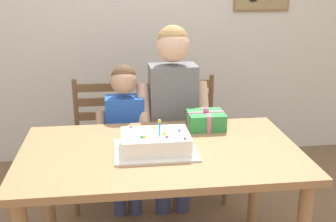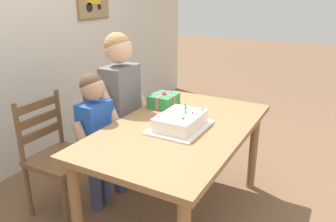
# 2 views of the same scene
# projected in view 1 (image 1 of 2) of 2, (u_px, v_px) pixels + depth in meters

# --- Properties ---
(back_wall) EXTENTS (6.40, 0.11, 2.60)m
(back_wall) POSITION_uv_depth(u_px,v_px,m) (140.00, 17.00, 3.73)
(back_wall) COLOR silver
(back_wall) RESTS_ON ground
(dining_table) EXTENTS (1.52, 0.90, 0.76)m
(dining_table) POSITION_uv_depth(u_px,v_px,m) (160.00, 166.00, 2.33)
(dining_table) COLOR #9E7047
(dining_table) RESTS_ON ground
(birthday_cake) EXTENTS (0.44, 0.34, 0.19)m
(birthday_cake) POSITION_uv_depth(u_px,v_px,m) (155.00, 143.00, 2.26)
(birthday_cake) COLOR white
(birthday_cake) RESTS_ON dining_table
(gift_box_red_large) EXTENTS (0.23, 0.20, 0.14)m
(gift_box_red_large) POSITION_uv_depth(u_px,v_px,m) (206.00, 120.00, 2.61)
(gift_box_red_large) COLOR #2D8E42
(gift_box_red_large) RESTS_ON dining_table
(chair_left) EXTENTS (0.42, 0.42, 0.92)m
(chair_left) POSITION_uv_depth(u_px,v_px,m) (102.00, 142.00, 3.17)
(chair_left) COLOR brown
(chair_left) RESTS_ON ground
(chair_right) EXTENTS (0.46, 0.46, 0.92)m
(chair_right) POSITION_uv_depth(u_px,v_px,m) (192.00, 138.00, 3.25)
(chair_right) COLOR brown
(chair_right) RESTS_ON ground
(child_older) EXTENTS (0.49, 0.28, 1.36)m
(child_older) POSITION_uv_depth(u_px,v_px,m) (173.00, 104.00, 2.88)
(child_older) COLOR #38426B
(child_older) RESTS_ON ground
(child_younger) EXTENTS (0.40, 0.23, 1.10)m
(child_younger) POSITION_uv_depth(u_px,v_px,m) (125.00, 127.00, 2.88)
(child_younger) COLOR #38426B
(child_younger) RESTS_ON ground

